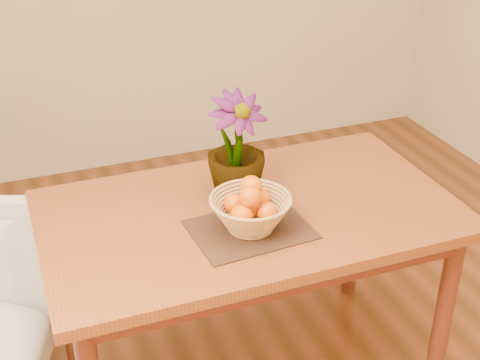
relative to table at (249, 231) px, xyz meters
name	(u,v)px	position (x,y,z in m)	size (l,w,h in m)	color
table	(249,231)	(0.00, 0.00, 0.00)	(1.40, 0.80, 0.75)	brown
placemat	(250,229)	(-0.05, -0.12, 0.09)	(0.37, 0.28, 0.01)	#361C13
wicker_basket	(250,215)	(-0.05, -0.12, 0.15)	(0.26, 0.26, 0.11)	tan
orange_pile	(251,203)	(-0.05, -0.12, 0.19)	(0.16, 0.15, 0.13)	#D65403
potted_plant	(236,147)	(-0.01, 0.11, 0.27)	(0.21, 0.21, 0.37)	#163F12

